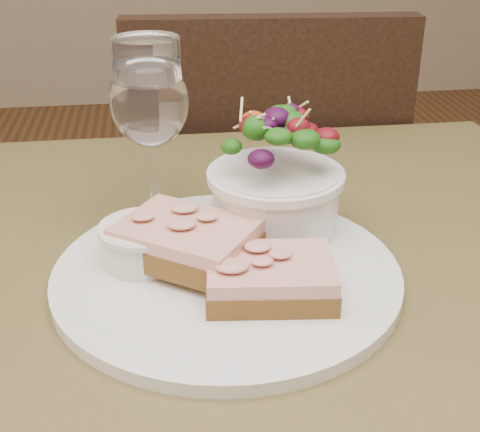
{
  "coord_description": "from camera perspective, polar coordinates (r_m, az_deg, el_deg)",
  "views": [
    {
      "loc": [
        -0.06,
        -0.48,
        1.07
      ],
      "look_at": [
        0.0,
        0.02,
        0.81
      ],
      "focal_mm": 50.0,
      "sensor_mm": 36.0,
      "label": 1
    }
  ],
  "objects": [
    {
      "name": "cafe_table",
      "position": [
        0.64,
        -0.11,
        -13.93
      ],
      "size": [
        0.8,
        0.8,
        0.75
      ],
      "color": "#4C4020",
      "rests_on": "ground"
    },
    {
      "name": "chair_far",
      "position": [
        1.36,
        1.41,
        -8.0
      ],
      "size": [
        0.45,
        0.45,
        0.9
      ],
      "rotation": [
        0.0,
        0.0,
        3.07
      ],
      "color": "black",
      "rests_on": "ground"
    },
    {
      "name": "dinner_plate",
      "position": [
        0.59,
        -1.14,
        -4.96
      ],
      "size": [
        0.31,
        0.31,
        0.01
      ],
      "primitive_type": "cylinder",
      "color": "white",
      "rests_on": "cafe_table"
    },
    {
      "name": "sandwich_front",
      "position": [
        0.55,
        2.61,
        -5.25
      ],
      "size": [
        0.11,
        0.09,
        0.03
      ],
      "rotation": [
        0.0,
        0.0,
        -0.11
      ],
      "color": "#442412",
      "rests_on": "dinner_plate"
    },
    {
      "name": "sandwich_back",
      "position": [
        0.59,
        -4.57,
        -2.12
      ],
      "size": [
        0.14,
        0.14,
        0.03
      ],
      "rotation": [
        0.0,
        0.0,
        -0.61
      ],
      "color": "#442412",
      "rests_on": "dinner_plate"
    },
    {
      "name": "ramekin",
      "position": [
        0.6,
        -8.27,
        -2.18
      ],
      "size": [
        0.07,
        0.07,
        0.04
      ],
      "color": "silver",
      "rests_on": "dinner_plate"
    },
    {
      "name": "salad_bowl",
      "position": [
        0.63,
        3.07,
        3.73
      ],
      "size": [
        0.12,
        0.12,
        0.13
      ],
      "color": "white",
      "rests_on": "dinner_plate"
    },
    {
      "name": "garnish",
      "position": [
        0.64,
        -8.84,
        -1.24
      ],
      "size": [
        0.05,
        0.04,
        0.02
      ],
      "color": "#123B0A",
      "rests_on": "dinner_plate"
    },
    {
      "name": "wine_glass",
      "position": [
        0.65,
        -7.73,
        9.23
      ],
      "size": [
        0.08,
        0.08,
        0.18
      ],
      "color": "white",
      "rests_on": "cafe_table"
    }
  ]
}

